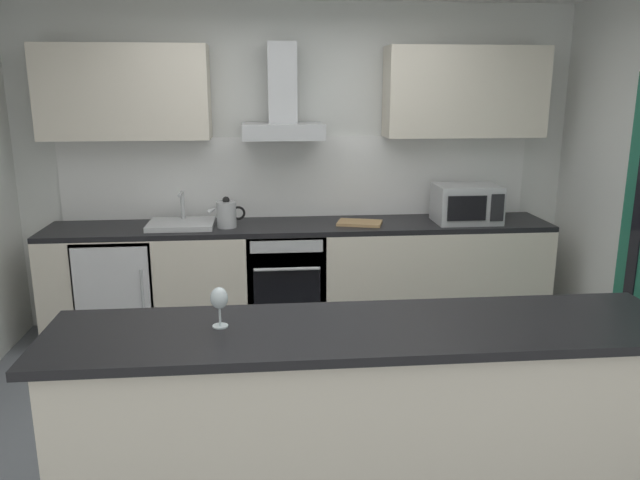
{
  "coord_description": "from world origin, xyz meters",
  "views": [
    {
      "loc": [
        -0.3,
        -3.22,
        1.95
      ],
      "look_at": [
        0.04,
        0.37,
        1.05
      ],
      "focal_mm": 34.5,
      "sensor_mm": 36.0,
      "label": 1
    }
  ],
  "objects": [
    {
      "name": "counter_back",
      "position": [
        0.0,
        1.5,
        0.45
      ],
      "size": [
        3.95,
        0.6,
        0.9
      ],
      "color": "beige",
      "rests_on": "ground"
    },
    {
      "name": "wine_glass",
      "position": [
        -0.49,
        -0.71,
        1.07
      ],
      "size": [
        0.08,
        0.08,
        0.18
      ],
      "color": "silver",
      "rests_on": "counter_island"
    },
    {
      "name": "refrigerator",
      "position": [
        -1.42,
        1.47,
        0.43
      ],
      "size": [
        0.58,
        0.6,
        0.85
      ],
      "color": "white",
      "rests_on": "ground"
    },
    {
      "name": "counter_island",
      "position": [
        0.14,
        -0.76,
        0.48
      ],
      "size": [
        2.77,
        0.64,
        0.94
      ],
      "color": "beige",
      "rests_on": "ground"
    },
    {
      "name": "upper_cabinets",
      "position": [
        -0.0,
        1.65,
        1.91
      ],
      "size": [
        3.9,
        0.32,
        0.7
      ],
      "color": "beige"
    },
    {
      "name": "oven",
      "position": [
        -0.13,
        1.47,
        0.46
      ],
      "size": [
        0.6,
        0.62,
        0.8
      ],
      "color": "slate",
      "rests_on": "ground"
    },
    {
      "name": "chopping_board",
      "position": [
        0.46,
        1.45,
        0.91
      ],
      "size": [
        0.39,
        0.31,
        0.02
      ],
      "primitive_type": "cube",
      "rotation": [
        0.0,
        0.0,
        -0.29
      ],
      "color": "tan",
      "rests_on": "counter_back"
    },
    {
      "name": "backsplash_tile",
      "position": [
        0.0,
        1.81,
        1.23
      ],
      "size": [
        3.82,
        0.02,
        0.66
      ],
      "primitive_type": "cube",
      "color": "white"
    },
    {
      "name": "range_hood",
      "position": [
        -0.13,
        1.6,
        1.79
      ],
      "size": [
        0.62,
        0.45,
        0.72
      ],
      "color": "#B7BABC"
    },
    {
      "name": "microwave",
      "position": [
        1.31,
        1.44,
        1.05
      ],
      "size": [
        0.5,
        0.38,
        0.3
      ],
      "color": "#B7BABC",
      "rests_on": "counter_back"
    },
    {
      "name": "sink",
      "position": [
        -0.93,
        1.48,
        0.93
      ],
      "size": [
        0.5,
        0.4,
        0.26
      ],
      "color": "silver",
      "rests_on": "counter_back"
    },
    {
      "name": "ground",
      "position": [
        0.0,
        0.0,
        -0.01
      ],
      "size": [
        5.49,
        4.64,
        0.02
      ],
      "primitive_type": "cube",
      "color": "slate"
    },
    {
      "name": "kettle",
      "position": [
        -0.58,
        1.44,
        1.01
      ],
      "size": [
        0.29,
        0.15,
        0.24
      ],
      "color": "#B7BABC",
      "rests_on": "counter_back"
    },
    {
      "name": "wall_back",
      "position": [
        0.0,
        1.88,
        1.3
      ],
      "size": [
        5.49,
        0.12,
        2.6
      ],
      "primitive_type": "cube",
      "color": "silver",
      "rests_on": "ground"
    }
  ]
}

